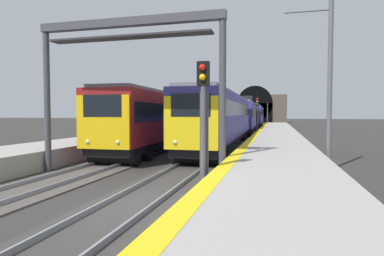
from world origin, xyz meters
TOP-DOWN VIEW (x-y plane):
  - ground_plane at (0.00, 0.00)m, footprint 320.00×320.00m
  - platform_right at (0.00, -4.06)m, footprint 112.00×3.87m
  - platform_right_edge_strip at (0.00, -2.37)m, footprint 112.00×0.50m
  - track_main_line at (0.00, 0.00)m, footprint 160.00×2.66m
  - track_adjacent_line at (0.00, 4.27)m, footprint 160.00×2.85m
  - train_main_approaching at (36.25, -0.00)m, footprint 60.20×3.00m
  - train_adjacent_platform at (34.33, 4.27)m, footprint 58.53×3.40m
  - railway_signal_near at (1.38, -1.77)m, footprint 0.39×0.38m
  - railway_signal_mid at (31.23, -1.77)m, footprint 0.39×0.38m
  - railway_signal_far at (79.54, -1.77)m, footprint 0.39×0.38m
  - overhead_signal_gantry at (4.19, 2.14)m, footprint 0.70×8.40m
  - tunnel_portal at (89.28, 2.14)m, footprint 2.29×18.25m
  - catenary_mast_near at (7.74, -6.36)m, footprint 0.22×2.19m

SIDE VIEW (x-z plane):
  - ground_plane at x=0.00m, z-range 0.00..0.00m
  - track_adjacent_line at x=0.00m, z-range -0.06..0.15m
  - track_main_line at x=0.00m, z-range -0.06..0.15m
  - platform_right at x=0.00m, z-range 0.00..0.94m
  - platform_right_edge_strip at x=0.00m, z-range 0.94..0.94m
  - train_adjacent_platform at x=34.33m, z-range -0.17..4.86m
  - train_main_approaching at x=36.25m, z-range -0.14..4.92m
  - railway_signal_near at x=1.38m, z-range 0.41..4.71m
  - railway_signal_mid at x=31.23m, z-range 0.51..5.12m
  - railway_signal_far at x=79.54m, z-range 0.57..6.15m
  - tunnel_portal at x=89.28m, z-range -1.30..9.53m
  - catenary_mast_near at x=7.74m, z-range 0.11..8.18m
  - overhead_signal_gantry at x=4.19m, z-range 1.72..8.43m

